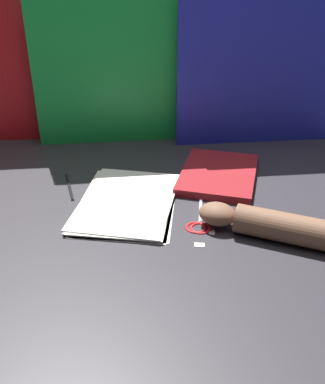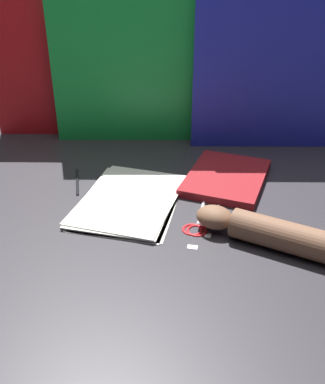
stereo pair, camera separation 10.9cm
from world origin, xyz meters
name	(u,v)px [view 1 (the left image)]	position (x,y,z in m)	size (l,w,h in m)	color
ground_plane	(170,205)	(0.00, 0.00, 0.00)	(6.00, 6.00, 0.00)	#2D2B30
backdrop_panel_left	(94,71)	(-0.28, 0.44, 0.23)	(0.81, 0.17, 0.45)	red
backdrop_panel_center	(170,54)	(-0.04, 0.44, 0.28)	(0.85, 0.19, 0.57)	green
backdrop_panel_right	(259,69)	(0.25, 0.44, 0.24)	(0.51, 0.12, 0.49)	#2833D1
paper_stack	(128,202)	(-0.11, -0.01, 0.01)	(0.26, 0.35, 0.01)	white
book_closed	(218,174)	(0.13, 0.16, 0.01)	(0.25, 0.31, 0.02)	maroon
scissors	(200,221)	(0.08, -0.08, 0.00)	(0.09, 0.16, 0.01)	silver
hand_forearm	(271,225)	(0.24, -0.13, 0.03)	(0.33, 0.16, 0.07)	brown
paper_scrap_near	(199,245)	(0.08, -0.17, 0.00)	(0.02, 0.02, 0.00)	white
paper_scrap_mid	(212,232)	(0.11, -0.12, 0.00)	(0.02, 0.02, 0.00)	white
pen	(69,186)	(-0.29, 0.07, 0.00)	(0.06, 0.15, 0.01)	black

